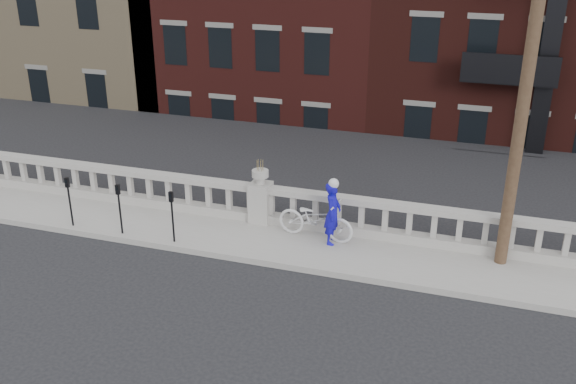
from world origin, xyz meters
TOP-DOWN VIEW (x-y plane):
  - ground at (0.00, 0.00)m, footprint 120.00×120.00m
  - sidewalk at (0.00, 3.00)m, footprint 32.00×2.20m
  - balustrade at (0.00, 3.95)m, footprint 28.00×0.34m
  - planter_pedestal at (0.00, 3.95)m, footprint 0.55×0.55m
  - lower_level at (0.56, 23.04)m, footprint 80.00×44.00m
  - utility_pole at (6.20, 3.60)m, footprint 1.60×0.28m
  - parking_meter_b at (-4.68, 2.15)m, footprint 0.10×0.09m
  - parking_meter_c at (-3.18, 2.15)m, footprint 0.10×0.09m
  - parking_meter_d at (-1.68, 2.15)m, footprint 0.10×0.09m
  - bicycle at (1.66, 3.45)m, footprint 2.07×0.91m
  - cyclist at (2.13, 3.34)m, footprint 0.41×0.60m

SIDE VIEW (x-z plane):
  - ground at x=0.00m, z-range 0.00..0.00m
  - sidewalk at x=0.00m, z-range 0.00..0.15m
  - balustrade at x=0.00m, z-range 0.13..1.16m
  - bicycle at x=1.66m, z-range 0.15..1.20m
  - planter_pedestal at x=0.00m, z-range -0.05..1.71m
  - cyclist at x=2.13m, z-range 0.15..1.77m
  - parking_meter_b at x=-4.68m, z-range 0.32..1.68m
  - parking_meter_c at x=-3.18m, z-range 0.32..1.68m
  - parking_meter_d at x=-1.68m, z-range 0.32..1.68m
  - lower_level at x=0.56m, z-range -7.77..13.03m
  - utility_pole at x=6.20m, z-range 0.24..10.24m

